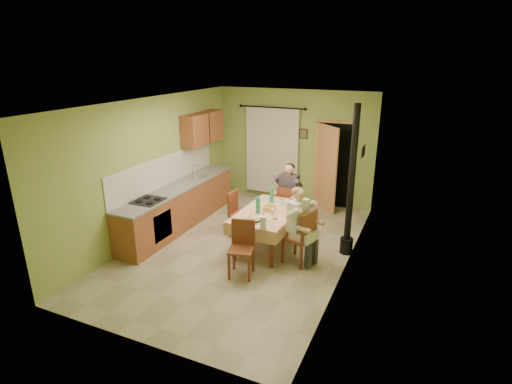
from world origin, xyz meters
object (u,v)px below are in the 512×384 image
at_px(chair_right, 299,247).
at_px(man_far, 288,188).
at_px(stove_flue, 350,202).
at_px(chair_near, 241,259).
at_px(chair_left, 240,223).
at_px(dining_table, 268,229).
at_px(chair_far, 287,214).
at_px(man_right, 299,217).

distance_m(chair_right, man_far, 1.70).
xyz_separation_m(man_far, stove_flue, (1.43, -0.71, 0.15)).
relative_size(chair_near, chair_left, 1.02).
bearing_deg(dining_table, man_far, 90.82).
distance_m(chair_near, chair_left, 1.57).
bearing_deg(stove_flue, chair_far, 154.12).
bearing_deg(chair_right, chair_left, 84.60).
xyz_separation_m(chair_left, stove_flue, (2.18, 0.13, 0.74)).
height_order(dining_table, stove_flue, stove_flue).
bearing_deg(chair_far, chair_right, -59.44).
bearing_deg(man_right, dining_table, 81.97).
distance_m(chair_right, man_right, 0.59).
distance_m(man_far, stove_flue, 1.60).
relative_size(chair_far, chair_right, 0.91).
distance_m(dining_table, stove_flue, 1.63).
relative_size(chair_right, chair_left, 1.08).
distance_m(chair_near, man_right, 1.25).
height_order(chair_near, chair_right, chair_right).
distance_m(chair_far, chair_right, 1.58).
xyz_separation_m(chair_near, man_far, (0.03, 2.24, 0.59)).
bearing_deg(chair_right, dining_table, 82.12).
height_order(man_far, stove_flue, stove_flue).
distance_m(dining_table, man_far, 1.20).
xyz_separation_m(chair_far, chair_right, (0.72, -1.41, 0.00)).
xyz_separation_m(chair_right, chair_left, (-1.47, 0.58, -0.00)).
xyz_separation_m(man_far, man_right, (0.71, -1.42, 0.00)).
bearing_deg(man_right, chair_near, 154.14).
relative_size(man_right, stove_flue, 0.50).
bearing_deg(man_far, dining_table, -87.16).
relative_size(dining_table, stove_flue, 0.61).
relative_size(chair_far, man_right, 0.67).
height_order(chair_far, chair_right, chair_right).
relative_size(chair_right, man_right, 0.74).
relative_size(chair_near, man_right, 0.69).
bearing_deg(chair_right, stove_flue, -28.53).
relative_size(man_far, stove_flue, 0.50).
xyz_separation_m(chair_far, man_right, (0.71, -1.40, 0.59)).
bearing_deg(chair_left, chair_far, 140.01).
bearing_deg(chair_right, chair_near, 153.41).
distance_m(chair_far, man_right, 1.68).
height_order(chair_right, man_far, man_far).
bearing_deg(dining_table, chair_far, 90.85).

